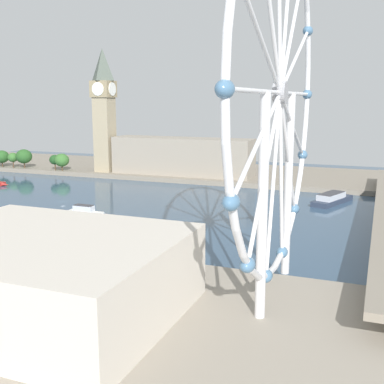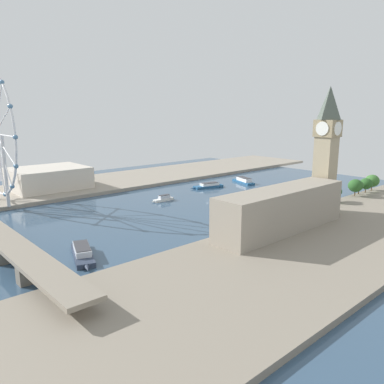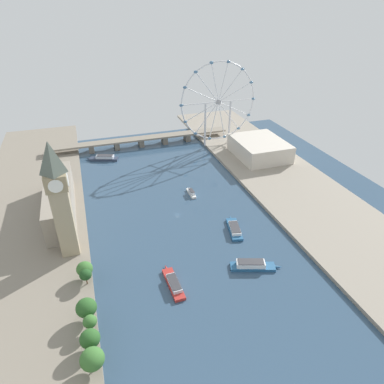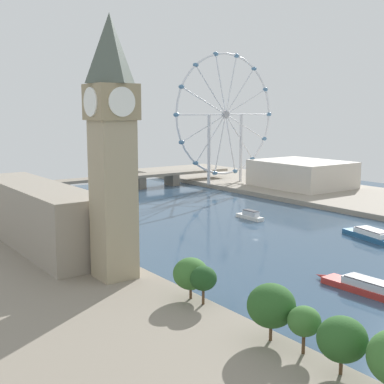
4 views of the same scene
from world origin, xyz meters
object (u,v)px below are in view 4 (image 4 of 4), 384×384
object	(u,v)px
river_bridge	(102,181)
ferris_wheel	(226,116)
tour_boat_2	(370,235)
tour_boat_3	(52,201)
parliament_block	(38,215)
tour_boat_1	(365,287)
tour_boat_4	(249,215)
riverside_hall	(302,174)
clock_tower	(112,145)

from	to	relation	value
river_bridge	ferris_wheel	bearing A→B (deg)	-18.72
river_bridge	tour_boat_2	size ratio (longest dim) A/B	6.48
tour_boat_2	tour_boat_3	size ratio (longest dim) A/B	0.93
parliament_block	tour_boat_3	bearing A→B (deg)	66.58
ferris_wheel	tour_boat_1	world-z (taller)	ferris_wheel
river_bridge	tour_boat_4	size ratio (longest dim) A/B	10.52
tour_boat_3	riverside_hall	bearing A→B (deg)	-176.89
river_bridge	tour_boat_3	xyz separation A→B (m)	(-48.65, -28.46, -5.39)
ferris_wheel	riverside_hall	distance (m)	72.36
clock_tower	tour_boat_2	size ratio (longest dim) A/B	2.48
tour_boat_1	tour_boat_2	bearing A→B (deg)	-58.02
tour_boat_1	tour_boat_2	xyz separation A→B (m)	(62.59, 42.55, 0.06)
riverside_hall	tour_boat_1	xyz separation A→B (m)	(-147.51, -162.51, -10.51)
clock_tower	tour_boat_2	bearing A→B (deg)	-4.76
riverside_hall	tour_boat_2	size ratio (longest dim) A/B	1.87
parliament_block	riverside_hall	world-z (taller)	parliament_block
river_bridge	tour_boat_1	size ratio (longest dim) A/B	6.44
ferris_wheel	tour_boat_4	size ratio (longest dim) A/B	4.65
riverside_hall	tour_boat_2	world-z (taller)	riverside_hall
tour_boat_2	tour_boat_4	bearing A→B (deg)	25.96
parliament_block	riverside_hall	bearing A→B (deg)	13.77
clock_tower	tour_boat_4	size ratio (longest dim) A/B	4.03
tour_boat_1	tour_boat_4	distance (m)	118.30
river_bridge	parliament_block	bearing A→B (deg)	-125.26
parliament_block	tour_boat_2	xyz separation A→B (m)	(130.73, -67.11, -13.59)
ferris_wheel	riverside_hall	xyz separation A→B (m)	(32.26, -49.36, -41.94)
clock_tower	tour_boat_4	world-z (taller)	clock_tower
ferris_wheel	tour_boat_4	xyz separation A→B (m)	(-67.58, -103.59, -52.43)
tour_boat_1	tour_boat_2	distance (m)	75.68
parliament_block	river_bridge	world-z (taller)	parliament_block
tour_boat_4	clock_tower	bearing A→B (deg)	117.00
parliament_block	tour_boat_3	distance (m)	114.24
ferris_wheel	tour_boat_4	bearing A→B (deg)	-123.12
ferris_wheel	tour_boat_2	distance (m)	184.90
tour_boat_3	clock_tower	bearing A→B (deg)	96.19
river_bridge	tour_boat_4	bearing A→B (deg)	-80.65
river_bridge	tour_boat_3	bearing A→B (deg)	-149.67
tour_boat_2	tour_boat_1	bearing A→B (deg)	137.37
tour_boat_2	ferris_wheel	bearing A→B (deg)	-4.11
clock_tower	parliament_block	bearing A→B (deg)	96.06
parliament_block	ferris_wheel	distance (m)	213.50
riverside_hall	tour_boat_1	world-z (taller)	riverside_hall
tour_boat_1	tour_boat_3	world-z (taller)	tour_boat_3
ferris_wheel	river_bridge	distance (m)	105.50
clock_tower	tour_boat_1	distance (m)	93.33
parliament_block	tour_boat_4	size ratio (longest dim) A/B	4.60
clock_tower	ferris_wheel	xyz separation A→B (m)	(177.36, 158.93, 7.17)
ferris_wheel	tour_boat_3	bearing A→B (deg)	179.21
ferris_wheel	parliament_block	bearing A→B (deg)	-150.87
riverside_hall	ferris_wheel	bearing A→B (deg)	123.17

